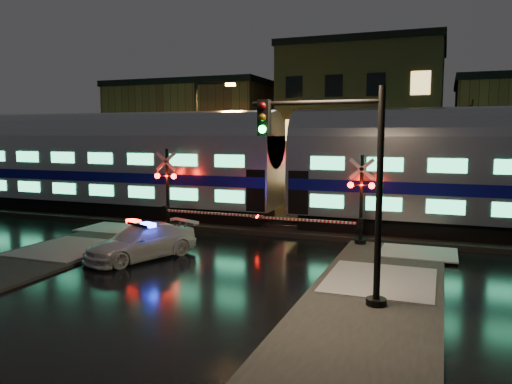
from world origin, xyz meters
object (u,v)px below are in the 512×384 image
crossing_signal_right (353,209)px  crossing_signal_left (173,198)px  traffic_light (344,192)px  streetlight (201,137)px  police_car (141,242)px

crossing_signal_right → crossing_signal_left: bearing=180.0°
traffic_light → streetlight: size_ratio=0.76×
police_car → streetlight: size_ratio=0.61×
traffic_light → crossing_signal_right: bearing=86.5°
crossing_signal_left → traffic_light: bearing=-37.8°
crossing_signal_right → traffic_light: 8.06m
police_car → crossing_signal_left: (-1.56, 5.22, 1.05)m
police_car → crossing_signal_left: 5.55m
police_car → traffic_light: bearing=5.9°
crossing_signal_left → traffic_light: (10.09, -7.82, 1.59)m
police_car → traffic_light: traffic_light is taller
crossing_signal_left → traffic_light: traffic_light is taller
crossing_signal_right → streetlight: 13.11m
police_car → crossing_signal_right: size_ratio=0.88×
crossing_signal_left → streetlight: 7.56m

